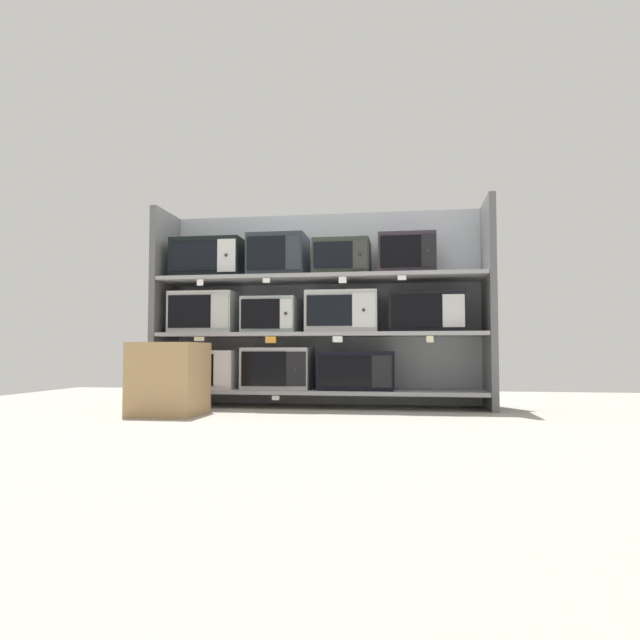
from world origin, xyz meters
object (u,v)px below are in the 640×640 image
microwave_6 (426,312)px  microwave_9 (342,259)px  microwave_3 (205,313)px  microwave_4 (272,315)px  microwave_10 (407,255)px  shipping_carton (169,379)px  microwave_1 (278,368)px  microwave_0 (205,369)px  microwave_2 (356,370)px  microwave_5 (343,312)px  microwave_8 (279,257)px  microwave_7 (209,259)px

microwave_6 → microwave_9: (-0.64, 0.00, 0.43)m
microwave_3 → microwave_4: (0.56, -0.00, -0.03)m
microwave_3 → microwave_10: microwave_10 is taller
shipping_carton → microwave_1: bearing=49.4°
microwave_1 → microwave_4: bearing=-179.9°
microwave_10 → microwave_1: bearing=-180.0°
microwave_0 → microwave_6: (1.76, 0.00, 0.44)m
microwave_2 → microwave_9: (-0.11, 0.00, 0.88)m
microwave_6 → microwave_1: bearing=180.0°
microwave_2 → microwave_5: bearing=180.0°
microwave_3 → microwave_8: bearing=-0.0°
microwave_9 → microwave_10: size_ratio=1.01×
microwave_0 → microwave_3: microwave_3 is taller
microwave_3 → microwave_4: size_ratio=1.23×
microwave_4 → microwave_5: size_ratio=0.77×
microwave_0 → microwave_9: microwave_9 is taller
microwave_4 → microwave_1: bearing=0.1°
microwave_1 → microwave_8: 0.89m
microwave_6 → shipping_carton: 1.96m
microwave_1 → microwave_8: (0.00, 0.00, 0.89)m
microwave_3 → microwave_9: (1.12, 0.00, 0.42)m
microwave_2 → microwave_7: 1.50m
microwave_4 → microwave_8: 0.47m
microwave_1 → microwave_4: (-0.05, -0.00, 0.42)m
microwave_1 → microwave_3: microwave_3 is taller
microwave_4 → microwave_6: bearing=0.0°
microwave_2 → microwave_5: size_ratio=1.05×
microwave_5 → shipping_carton: microwave_5 is taller
microwave_3 → microwave_7: microwave_7 is taller
microwave_3 → shipping_carton: size_ratio=1.05×
microwave_4 → microwave_5: microwave_5 is taller
microwave_2 → microwave_5: 0.46m
microwave_0 → microwave_5: size_ratio=0.97×
microwave_3 → microwave_5: size_ratio=0.95×
microwave_4 → microwave_2: bearing=0.0°
microwave_2 → microwave_6: size_ratio=1.02×
microwave_9 → microwave_8: bearing=-180.0°
microwave_0 → microwave_5: (1.12, 0.00, 0.45)m
microwave_2 → microwave_8: size_ratio=1.28×
microwave_3 → microwave_4: bearing=-0.0°
microwave_3 → microwave_8: size_ratio=1.16×
microwave_9 → microwave_10: 0.50m
microwave_9 → microwave_1: bearing=-180.0°
microwave_5 → microwave_9: size_ratio=1.26×
microwave_5 → microwave_0: bearing=-180.0°
microwave_7 → microwave_1: bearing=-0.0°
microwave_3 → shipping_carton: 0.86m
microwave_6 → microwave_8: 1.25m
microwave_7 → shipping_carton: (-0.02, -0.71, -0.94)m
microwave_3 → microwave_7: size_ratio=0.91×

